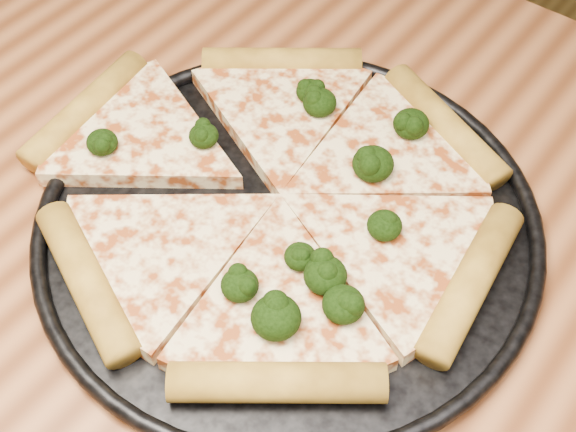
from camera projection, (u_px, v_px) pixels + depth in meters
The scene contains 4 objects.
dining_table at pixel (272, 350), 0.68m from camera, with size 1.20×0.90×0.75m.
pizza_pan at pixel (288, 222), 0.64m from camera, with size 0.41×0.41×0.02m.
pizza at pixel (274, 193), 0.64m from camera, with size 0.41×0.39×0.03m.
broccoli_florets at pixel (311, 206), 0.62m from camera, with size 0.28×0.26×0.03m.
Camera 1 is at (0.21, -0.26, 1.26)m, focal length 49.57 mm.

